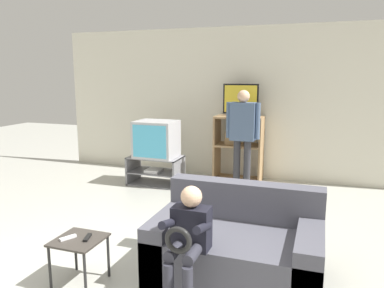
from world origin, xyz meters
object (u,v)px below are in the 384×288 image
(snack_table, at_px, (79,245))
(tv_stand, at_px, (156,170))
(television_flat, at_px, (241,101))
(television_main, at_px, (156,139))
(remote_control_black, at_px, (87,237))
(person_standing_adult, at_px, (243,130))
(person_seated_child, at_px, (188,236))
(media_shelf, at_px, (239,148))
(couch, at_px, (237,247))
(remote_control_white, at_px, (68,238))

(snack_table, bearing_deg, tv_stand, 102.42)
(television_flat, bearing_deg, television_main, -149.62)
(remote_control_black, distance_m, person_standing_adult, 3.26)
(person_standing_adult, bearing_deg, person_seated_child, -85.82)
(media_shelf, bearing_deg, television_main, -150.24)
(couch, bearing_deg, television_flat, 101.95)
(television_main, distance_m, person_standing_adult, 1.41)
(media_shelf, bearing_deg, remote_control_white, -100.35)
(snack_table, relative_size, remote_control_black, 2.85)
(snack_table, xyz_separation_m, couch, (1.26, 0.58, -0.08))
(media_shelf, height_order, couch, media_shelf)
(television_flat, bearing_deg, snack_table, -99.25)
(snack_table, bearing_deg, television_flat, 80.75)
(tv_stand, distance_m, person_standing_adult, 1.59)
(remote_control_white, height_order, person_standing_adult, person_standing_adult)
(media_shelf, distance_m, person_standing_adult, 0.63)
(tv_stand, height_order, person_seated_child, person_seated_child)
(remote_control_white, relative_size, couch, 0.10)
(tv_stand, xyz_separation_m, remote_control_black, (0.72, -2.94, 0.19))
(remote_control_black, bearing_deg, couch, 7.17)
(media_shelf, bearing_deg, remote_control_black, -98.14)
(television_flat, height_order, remote_control_black, television_flat)
(media_shelf, distance_m, television_flat, 0.80)
(tv_stand, xyz_separation_m, person_seated_child, (1.63, -2.92, 0.33))
(television_main, bearing_deg, couch, -51.72)
(television_flat, distance_m, person_standing_adult, 0.67)
(person_seated_child, bearing_deg, remote_control_white, -175.90)
(tv_stand, relative_size, television_flat, 1.45)
(snack_table, relative_size, remote_control_white, 2.85)
(tv_stand, bearing_deg, person_standing_adult, 8.44)
(media_shelf, bearing_deg, person_seated_child, -83.82)
(television_flat, height_order, person_seated_child, television_flat)
(couch, distance_m, person_seated_child, 0.66)
(remote_control_black, xyz_separation_m, person_seated_child, (0.91, 0.02, 0.14))
(tv_stand, bearing_deg, television_main, -14.56)
(television_flat, bearing_deg, tv_stand, -150.40)
(tv_stand, relative_size, media_shelf, 0.78)
(snack_table, distance_m, person_seated_child, 1.00)
(remote_control_black, distance_m, couch, 1.32)
(television_main, bearing_deg, snack_table, -78.05)
(television_flat, relative_size, remote_control_black, 4.13)
(television_flat, bearing_deg, remote_control_black, -98.27)
(tv_stand, xyz_separation_m, remote_control_white, (0.57, -3.00, 0.19))
(person_standing_adult, distance_m, person_seated_child, 3.16)
(remote_control_white, bearing_deg, television_flat, 107.39)
(television_flat, relative_size, person_standing_adult, 0.38)
(couch, bearing_deg, snack_table, -155.42)
(remote_control_black, bearing_deg, media_shelf, 64.40)
(person_seated_child, bearing_deg, person_standing_adult, 94.18)
(media_shelf, height_order, television_flat, television_flat)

